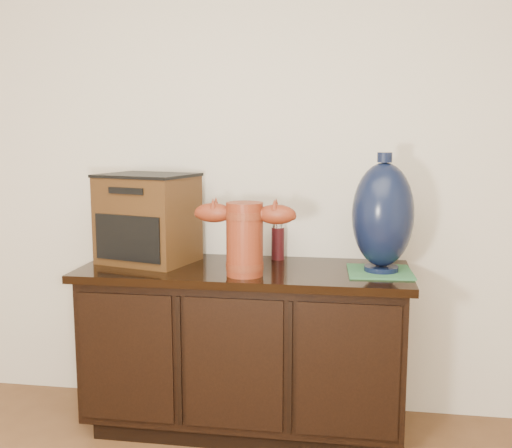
% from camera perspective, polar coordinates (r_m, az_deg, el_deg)
% --- Properties ---
extents(sideboard, '(1.46, 0.56, 0.75)m').
position_cam_1_polar(sideboard, '(2.78, -1.11, -11.58)').
color(sideboard, black).
rests_on(sideboard, ground).
extents(terracotta_vessel, '(0.44, 0.17, 0.31)m').
position_cam_1_polar(terracotta_vessel, '(2.50, -1.09, -1.01)').
color(terracotta_vessel, maroon).
rests_on(terracotta_vessel, sideboard).
extents(tv_radio, '(0.48, 0.43, 0.41)m').
position_cam_1_polar(tv_radio, '(2.81, -10.25, 0.54)').
color(tv_radio, '#3F250F').
rests_on(tv_radio, sideboard).
extents(green_mat, '(0.29, 0.29, 0.01)m').
position_cam_1_polar(green_mat, '(2.64, 11.71, -4.47)').
color(green_mat, '#316D40').
rests_on(green_mat, sideboard).
extents(lamp_base, '(0.27, 0.27, 0.51)m').
position_cam_1_polar(lamp_base, '(2.59, 11.99, 0.81)').
color(lamp_base, black).
rests_on(lamp_base, green_mat).
extents(spray_can, '(0.06, 0.06, 0.18)m').
position_cam_1_polar(spray_can, '(2.84, 2.10, -1.64)').
color(spray_can, '#530E14').
rests_on(spray_can, sideboard).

